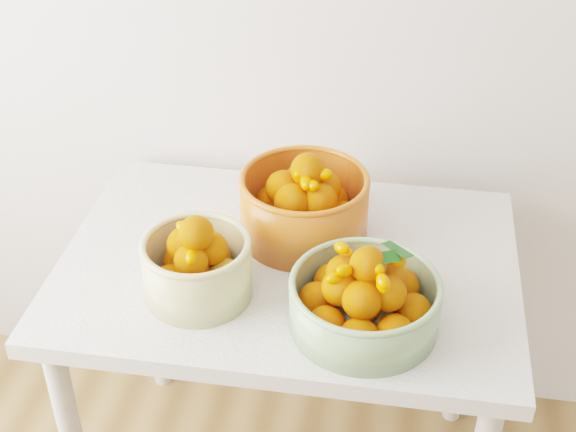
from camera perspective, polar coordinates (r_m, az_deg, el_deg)
name	(u,v)px	position (r m, az deg, el deg)	size (l,w,h in m)	color
table	(288,293)	(1.83, 0.03, -5.49)	(1.00, 0.70, 0.75)	silver
bowl_cream	(197,265)	(1.64, -6.49, -3.50)	(0.29, 0.29, 0.19)	#CDC281
bowl_green	(365,299)	(1.57, 5.47, -5.90)	(0.39, 0.39, 0.19)	#84A974
bowl_orange	(304,204)	(1.79, 1.16, 0.82)	(0.30, 0.30, 0.21)	#D5541A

